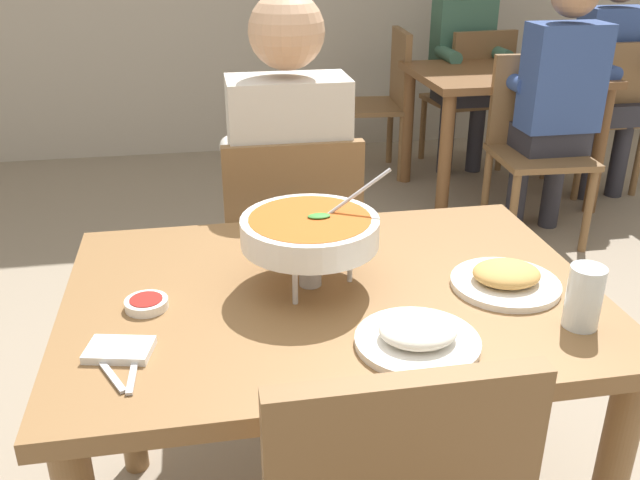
# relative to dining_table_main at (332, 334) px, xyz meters

# --- Properties ---
(dining_table_main) EXTENTS (1.16, 0.82, 0.74)m
(dining_table_main) POSITION_rel_dining_table_main_xyz_m (0.00, 0.00, 0.00)
(dining_table_main) COLOR brown
(dining_table_main) RESTS_ON ground_plane
(chair_diner_main) EXTENTS (0.44, 0.44, 0.90)m
(chair_diner_main) POSITION_rel_dining_table_main_xyz_m (-0.00, 0.70, -0.11)
(chair_diner_main) COLOR brown
(chair_diner_main) RESTS_ON ground_plane
(diner_main) EXTENTS (0.40, 0.45, 1.31)m
(diner_main) POSITION_rel_dining_table_main_xyz_m (0.00, 0.73, 0.12)
(diner_main) COLOR #2D2D38
(diner_main) RESTS_ON ground_plane
(curry_bowl) EXTENTS (0.33, 0.30, 0.26)m
(curry_bowl) POSITION_rel_dining_table_main_xyz_m (-0.04, 0.03, 0.25)
(curry_bowl) COLOR silver
(curry_bowl) RESTS_ON dining_table_main
(rice_plate) EXTENTS (0.24, 0.24, 0.06)m
(rice_plate) POSITION_rel_dining_table_main_xyz_m (0.12, -0.25, 0.14)
(rice_plate) COLOR white
(rice_plate) RESTS_ON dining_table_main
(appetizer_plate) EXTENTS (0.24, 0.24, 0.06)m
(appetizer_plate) POSITION_rel_dining_table_main_xyz_m (0.38, -0.06, 0.14)
(appetizer_plate) COLOR white
(appetizer_plate) RESTS_ON dining_table_main
(sauce_dish) EXTENTS (0.09, 0.09, 0.02)m
(sauce_dish) POSITION_rel_dining_table_main_xyz_m (-0.40, -0.02, 0.13)
(sauce_dish) COLOR white
(sauce_dish) RESTS_ON dining_table_main
(napkin_folded) EXTENTS (0.13, 0.10, 0.02)m
(napkin_folded) POSITION_rel_dining_table_main_xyz_m (-0.44, -0.18, 0.13)
(napkin_folded) COLOR white
(napkin_folded) RESTS_ON dining_table_main
(fork_utensil) EXTENTS (0.09, 0.16, 0.01)m
(fork_utensil) POSITION_rel_dining_table_main_xyz_m (-0.46, -0.23, 0.12)
(fork_utensil) COLOR silver
(fork_utensil) RESTS_ON dining_table_main
(spoon_utensil) EXTENTS (0.02, 0.17, 0.01)m
(spoon_utensil) POSITION_rel_dining_table_main_xyz_m (-0.41, -0.23, 0.12)
(spoon_utensil) COLOR silver
(spoon_utensil) RESTS_ON dining_table_main
(drink_glass) EXTENTS (0.07, 0.07, 0.13)m
(drink_glass) POSITION_rel_dining_table_main_xyz_m (0.46, -0.24, 0.18)
(drink_glass) COLOR silver
(drink_glass) RESTS_ON dining_table_main
(dining_table_far) EXTENTS (1.00, 0.80, 0.74)m
(dining_table_far) POSITION_rel_dining_table_main_xyz_m (1.43, 2.31, -0.01)
(dining_table_far) COLOR brown
(dining_table_far) RESTS_ON ground_plane
(chair_bg_left) EXTENTS (0.45, 0.45, 0.90)m
(chair_bg_left) POSITION_rel_dining_table_main_xyz_m (2.08, 2.26, -0.11)
(chair_bg_left) COLOR brown
(chair_bg_left) RESTS_ON ground_plane
(chair_bg_middle) EXTENTS (0.49, 0.49, 0.90)m
(chair_bg_middle) POSITION_rel_dining_table_main_xyz_m (1.46, 2.82, -0.11)
(chair_bg_middle) COLOR brown
(chair_bg_middle) RESTS_ON ground_plane
(chair_bg_right) EXTENTS (0.47, 0.47, 0.90)m
(chair_bg_right) POSITION_rel_dining_table_main_xyz_m (1.39, 1.79, -0.11)
(chair_bg_right) COLOR brown
(chair_bg_right) RESTS_ON ground_plane
(chair_bg_corner) EXTENTS (0.47, 0.47, 0.90)m
(chair_bg_corner) POSITION_rel_dining_table_main_xyz_m (0.88, 2.86, -0.11)
(chair_bg_corner) COLOR brown
(chair_bg_corner) RESTS_ON ground_plane
(patron_bg_left) EXTENTS (0.40, 0.45, 1.31)m
(patron_bg_left) POSITION_rel_dining_table_main_xyz_m (2.05, 2.27, 0.12)
(patron_bg_left) COLOR #2D2D38
(patron_bg_left) RESTS_ON ground_plane
(patron_bg_middle) EXTENTS (0.40, 0.45, 1.31)m
(patron_bg_middle) POSITION_rel_dining_table_main_xyz_m (1.40, 2.85, 0.12)
(patron_bg_middle) COLOR #2D2D38
(patron_bg_middle) RESTS_ON ground_plane
(patron_bg_right) EXTENTS (0.40, 0.45, 1.31)m
(patron_bg_right) POSITION_rel_dining_table_main_xyz_m (1.45, 1.75, 0.12)
(patron_bg_right) COLOR #2D2D38
(patron_bg_right) RESTS_ON ground_plane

